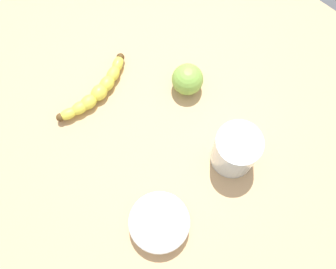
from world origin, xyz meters
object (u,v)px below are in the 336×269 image
banana (97,91)px  ceramic_bowl (159,223)px  green_apple_fruit (187,79)px  smoothie_glass (235,150)px

banana → ceramic_bowl: size_ratio=1.77×
banana → ceramic_bowl: ceramic_bowl is taller
green_apple_fruit → ceramic_bowl: bearing=30.8°
ceramic_bowl → smoothie_glass: bearing=174.2°
green_apple_fruit → banana: bearing=-42.8°
banana → green_apple_fruit: green_apple_fruit is taller
smoothie_glass → ceramic_bowl: bearing=-5.8°
banana → green_apple_fruit: bearing=-44.9°
green_apple_fruit → smoothie_glass: bearing=70.7°
banana → ceramic_bowl: (12.49, 30.73, 0.74)cm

